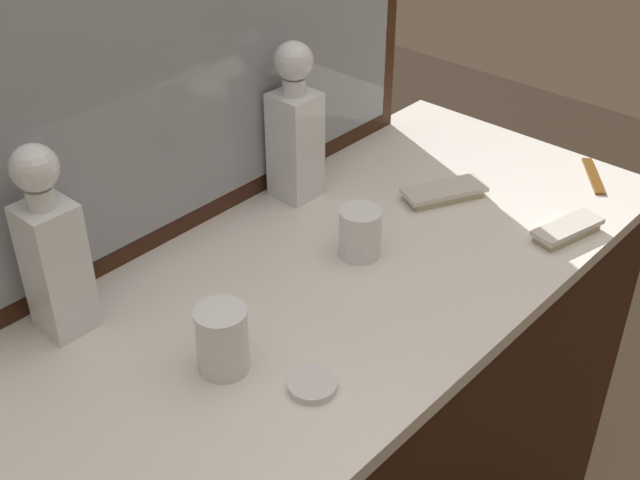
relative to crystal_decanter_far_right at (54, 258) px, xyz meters
The scene contains 10 objects.
dresser 0.72m from the crystal_decanter_far_right, 31.29° to the right, with size 1.40×0.61×0.94m.
dresser_mirror 0.43m from the crystal_decanter_far_right, 12.56° to the left, with size 1.10×0.03×0.74m.
crystal_decanter_far_right is the anchor object (origin of this frame).
crystal_decanter_front 0.53m from the crystal_decanter_far_right, ahead, with size 0.08×0.08×0.31m.
crystal_tumbler_far_left 0.51m from the crystal_decanter_far_right, 25.26° to the right, with size 0.07×0.07×0.09m.
crystal_tumbler_left 0.28m from the crystal_decanter_far_right, 68.75° to the right, with size 0.08×0.08×0.10m.
silver_brush_far_left 0.74m from the crystal_decanter_far_right, 16.32° to the right, with size 0.17×0.13×0.02m.
silver_brush_front 0.88m from the crystal_decanter_far_right, 31.31° to the right, with size 0.15×0.08×0.02m.
porcelain_dish 0.42m from the crystal_decanter_far_right, 68.18° to the right, with size 0.07×0.07×0.01m.
tortoiseshell_comb 1.06m from the crystal_decanter_far_right, 21.71° to the right, with size 0.13×0.10×0.01m.
Camera 1 is at (-0.82, -0.74, 1.76)m, focal length 46.15 mm.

